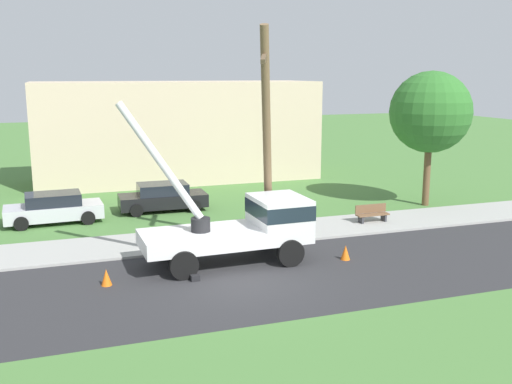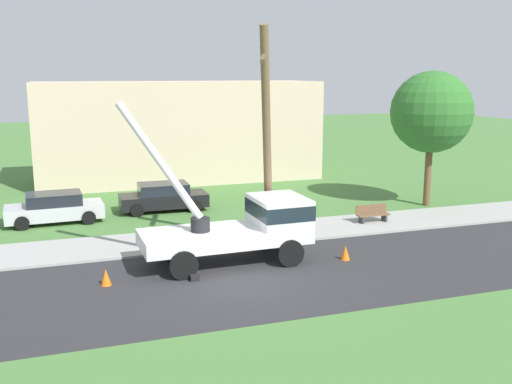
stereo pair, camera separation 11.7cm
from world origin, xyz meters
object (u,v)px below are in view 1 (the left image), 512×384
object	(u,v)px
traffic_cone_behind	(106,277)
parked_sedan_silver	(54,208)
leaning_utility_pole	(267,138)
utility_truck	(247,224)
park_bench	(372,214)
traffic_cone_ahead	(345,252)
roadside_tree_near	(431,112)
parked_sedan_black	(163,197)

from	to	relation	value
traffic_cone_behind	parked_sedan_silver	distance (m)	9.43
leaning_utility_pole	utility_truck	bearing A→B (deg)	-138.52
leaning_utility_pole	park_bench	distance (m)	7.61
leaning_utility_pole	traffic_cone_ahead	size ratio (longest dim) A/B	15.54
leaning_utility_pole	parked_sedan_silver	size ratio (longest dim) A/B	1.94
roadside_tree_near	park_bench	bearing A→B (deg)	-151.84
utility_truck	park_bench	xyz separation A→B (m)	(7.22, 3.27, -0.95)
traffic_cone_ahead	park_bench	xyz separation A→B (m)	(3.68, 4.42, 0.18)
utility_truck	leaning_utility_pole	bearing A→B (deg)	41.48
traffic_cone_ahead	traffic_cone_behind	size ratio (longest dim) A/B	1.00
parked_sedan_silver	traffic_cone_ahead	bearing A→B (deg)	-42.16
leaning_utility_pole	traffic_cone_behind	bearing A→B (deg)	-162.31
traffic_cone_behind	roadside_tree_near	size ratio (longest dim) A/B	0.08
utility_truck	leaning_utility_pole	size ratio (longest dim) A/B	0.78
leaning_utility_pole	park_bench	size ratio (longest dim) A/B	5.44
leaning_utility_pole	park_bench	bearing A→B (deg)	20.36
utility_truck	park_bench	distance (m)	7.98
parked_sedan_black	park_bench	xyz separation A→B (m)	(8.79, -5.80, -0.25)
park_bench	traffic_cone_ahead	bearing A→B (deg)	-129.77
leaning_utility_pole	parked_sedan_black	world-z (taller)	leaning_utility_pole
park_bench	leaning_utility_pole	bearing A→B (deg)	-159.64
utility_truck	parked_sedan_silver	world-z (taller)	utility_truck
leaning_utility_pole	traffic_cone_behind	size ratio (longest dim) A/B	15.54
park_bench	parked_sedan_silver	bearing A→B (deg)	160.48
traffic_cone_ahead	traffic_cone_behind	bearing A→B (deg)	179.17
utility_truck	parked_sedan_black	bearing A→B (deg)	99.79
utility_truck	roadside_tree_near	xyz separation A→B (m)	(11.92, 5.78, 3.52)
parked_sedan_silver	park_bench	xyz separation A→B (m)	(14.07, -4.99, -0.25)
leaning_utility_pole	traffic_cone_behind	xyz separation A→B (m)	(-6.40, -2.04, -4.18)
traffic_cone_ahead	parked_sedan_silver	bearing A→B (deg)	137.84
park_bench	roadside_tree_near	bearing A→B (deg)	28.16
utility_truck	leaning_utility_pole	distance (m)	3.42
utility_truck	roadside_tree_near	distance (m)	13.71
utility_truck	roadside_tree_near	size ratio (longest dim) A/B	0.97
traffic_cone_behind	roadside_tree_near	world-z (taller)	roadside_tree_near
traffic_cone_ahead	roadside_tree_near	xyz separation A→B (m)	(8.38, 6.93, 4.65)
leaning_utility_pole	park_bench	xyz separation A→B (m)	(6.07, 2.25, -4.00)
traffic_cone_ahead	park_bench	world-z (taller)	park_bench
utility_truck	traffic_cone_ahead	xyz separation A→B (m)	(3.54, -1.15, -1.13)
park_bench	utility_truck	bearing A→B (deg)	-155.64
leaning_utility_pole	roadside_tree_near	bearing A→B (deg)	23.88
parked_sedan_silver	parked_sedan_black	distance (m)	5.35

